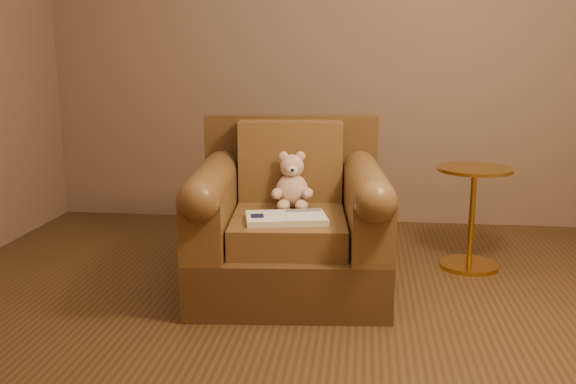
# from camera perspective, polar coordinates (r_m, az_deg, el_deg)

# --- Properties ---
(floor) EXTENTS (4.00, 4.00, 0.00)m
(floor) POSITION_cam_1_polar(r_m,az_deg,el_deg) (3.02, -0.34, -12.05)
(floor) COLOR #4D341A
(floor) RESTS_ON ground
(armchair) EXTENTS (1.08, 1.03, 0.89)m
(armchair) POSITION_cam_1_polar(r_m,az_deg,el_deg) (3.42, 0.12, -2.95)
(armchair) COLOR #4E341A
(armchair) RESTS_ON floor
(teddy_bear) EXTENTS (0.22, 0.25, 0.31)m
(teddy_bear) POSITION_cam_1_polar(r_m,az_deg,el_deg) (3.46, 0.37, 0.54)
(teddy_bear) COLOR #D3AA94
(teddy_bear) RESTS_ON armchair
(guidebook) EXTENTS (0.44, 0.32, 0.03)m
(guidebook) POSITION_cam_1_polar(r_m,az_deg,el_deg) (3.18, -0.17, -2.34)
(guidebook) COLOR beige
(guidebook) RESTS_ON armchair
(side_table) EXTENTS (0.43, 0.43, 0.60)m
(side_table) POSITION_cam_1_polar(r_m,az_deg,el_deg) (3.88, 16.03, -1.92)
(side_table) COLOR gold
(side_table) RESTS_ON floor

